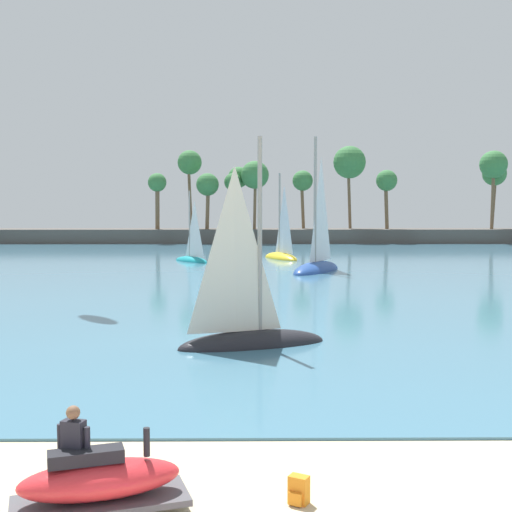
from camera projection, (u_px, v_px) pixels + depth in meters
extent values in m
cube|color=teal|center=(247.00, 251.00, 69.20)|extent=(220.00, 112.02, 0.06)
cube|color=#514C47|center=(248.00, 236.00, 85.10)|extent=(88.58, 6.00, 1.80)
cylinder|color=brown|center=(190.00, 196.00, 85.99)|extent=(0.66, 0.73, 8.42)
sphere|color=#38753D|center=(190.00, 162.00, 85.68)|extent=(3.08, 3.08, 3.08)
cylinder|color=brown|center=(493.00, 197.00, 83.57)|extent=(0.47, 0.40, 8.01)
sphere|color=#38753D|center=(494.00, 164.00, 83.28)|extent=(3.40, 3.40, 3.40)
cylinder|color=brown|center=(208.00, 207.00, 83.49)|extent=(0.64, 0.51, 5.54)
sphere|color=#38753D|center=(208.00, 185.00, 83.28)|extent=(2.80, 2.80, 2.80)
cylinder|color=brown|center=(233.00, 206.00, 83.95)|extent=(0.89, 0.58, 5.88)
sphere|color=#38753D|center=(233.00, 182.00, 83.73)|extent=(2.20, 2.20, 2.20)
cylinder|color=brown|center=(239.00, 203.00, 85.25)|extent=(0.88, 0.70, 6.52)
sphere|color=#38753D|center=(239.00, 177.00, 85.01)|extent=(2.64, 2.64, 2.64)
cylinder|color=brown|center=(255.00, 202.00, 83.42)|extent=(0.48, 0.57, 6.72)
sphere|color=#38753D|center=(255.00, 175.00, 83.17)|extent=(3.44, 3.44, 3.44)
cylinder|color=brown|center=(303.00, 205.00, 86.03)|extent=(0.70, 0.76, 6.12)
sphere|color=#38753D|center=(303.00, 181.00, 85.81)|extent=(2.60, 2.60, 2.60)
cylinder|color=brown|center=(386.00, 205.00, 84.31)|extent=(0.65, 0.73, 6.08)
sphere|color=#38753D|center=(387.00, 180.00, 84.09)|extent=(2.63, 2.63, 2.63)
cylinder|color=brown|center=(494.00, 201.00, 85.92)|extent=(0.72, 0.38, 6.98)
sphere|color=#38753D|center=(494.00, 174.00, 85.66)|extent=(3.04, 3.04, 3.04)
cylinder|color=brown|center=(349.00, 195.00, 85.90)|extent=(0.73, 0.50, 8.43)
sphere|color=#38753D|center=(350.00, 162.00, 85.59)|extent=(4.12, 4.12, 4.12)
cylinder|color=brown|center=(157.00, 206.00, 83.24)|extent=(0.60, 0.82, 5.79)
sphere|color=#38753D|center=(157.00, 182.00, 83.03)|extent=(2.29, 2.29, 2.29)
cube|color=#4C4C51|center=(101.00, 501.00, 10.10)|extent=(2.78, 1.74, 0.10)
cylinder|color=black|center=(61.00, 495.00, 10.46)|extent=(0.34, 0.19, 0.32)
ellipsoid|color=red|center=(100.00, 480.00, 10.07)|extent=(2.54, 1.52, 0.56)
cube|color=black|center=(86.00, 456.00, 9.98)|extent=(1.16, 0.68, 0.20)
cylinder|color=black|center=(147.00, 442.00, 10.25)|extent=(0.10, 0.10, 0.44)
cylinder|color=#23232D|center=(68.00, 485.00, 10.19)|extent=(0.15, 0.15, 0.86)
cylinder|color=#23232D|center=(81.00, 487.00, 10.13)|extent=(0.15, 0.15, 0.86)
cube|color=#23232D|center=(74.00, 439.00, 10.11)|extent=(0.38, 0.29, 0.58)
sphere|color=brown|center=(73.00, 413.00, 10.08)|extent=(0.21, 0.21, 0.21)
cylinder|color=#23232D|center=(60.00, 440.00, 10.18)|extent=(0.09, 0.09, 0.50)
cylinder|color=#23232D|center=(87.00, 443.00, 10.05)|extent=(0.09, 0.09, 0.50)
cube|color=orange|center=(299.00, 490.00, 10.53)|extent=(0.36, 0.32, 0.44)
cube|color=orange|center=(295.00, 499.00, 10.43)|extent=(0.23, 0.18, 0.20)
ellipsoid|color=yellow|center=(281.00, 259.00, 59.03)|extent=(3.66, 5.75, 1.11)
cylinder|color=gray|center=(280.00, 213.00, 58.99)|extent=(0.17, 0.17, 6.92)
pyramid|color=silver|center=(284.00, 219.00, 58.17)|extent=(1.11, 2.36, 5.88)
ellipsoid|color=teal|center=(191.00, 261.00, 56.07)|extent=(3.70, 4.22, 0.87)
cylinder|color=gray|center=(190.00, 224.00, 56.01)|extent=(0.13, 0.13, 5.42)
pyramid|color=white|center=(195.00, 229.00, 55.46)|extent=(1.31, 1.62, 4.61)
ellipsoid|color=#234793|center=(316.00, 271.00, 47.66)|extent=(4.94, 7.16, 1.39)
cylinder|color=gray|center=(315.00, 200.00, 46.97)|extent=(0.21, 0.21, 8.69)
pyramid|color=white|center=(321.00, 209.00, 48.08)|extent=(1.57, 2.90, 7.39)
ellipsoid|color=black|center=(253.00, 345.00, 22.25)|extent=(5.29, 3.11, 1.01)
cylinder|color=gray|center=(260.00, 234.00, 22.07)|extent=(0.15, 0.15, 6.34)
pyramid|color=silver|center=(235.00, 249.00, 21.81)|extent=(2.20, 0.90, 5.39)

